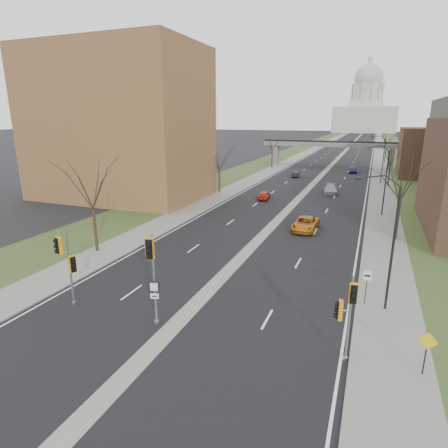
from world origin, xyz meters
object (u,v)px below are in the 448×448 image
Objects in this scene: car_left_far at (296,174)px; car_right_mid at (330,189)px; signal_pole_right at (347,307)px; car_left_near at (264,195)px; signal_pole_left at (67,259)px; signal_pole_median at (152,265)px; speed_limit_sign at (367,281)px; car_right_far at (353,170)px; warning_sign at (427,347)px; car_right_near at (306,224)px.

car_left_far is 0.77× the size of car_right_mid.
signal_pole_right reaches higher than car_right_mid.
car_left_near reaches higher than car_left_far.
car_left_far is (2.82, 60.96, -2.69)m from signal_pole_left.
car_right_mid is at bearing 66.22° from signal_pole_median.
signal_pole_left reaches higher than speed_limit_sign.
car_right_far is at bearing -138.36° from car_left_far.
signal_pole_right reaches higher than warning_sign.
speed_limit_sign is at bearing -88.76° from car_right_far.
signal_pole_median reaches higher than car_right_far.
speed_limit_sign is at bearing 71.85° from signal_pole_right.
car_right_near is (-9.52, 22.46, -0.87)m from warning_sign.
signal_pole_median reaches higher than signal_pole_left.
signal_pole_right is 1.24× the size of car_left_near.
car_right_mid is (-6.48, 38.38, -1.03)m from speed_limit_sign.
signal_pole_right is 62.19m from car_left_far.
car_left_near is 0.90× the size of car_right_far.
warning_sign is 0.54× the size of car_right_far.
car_right_mid is at bearing 86.32° from signal_pole_right.
car_right_near is (-5.81, 22.73, -2.36)m from signal_pole_right.
car_left_near is at bearing 85.64° from car_left_far.
car_right_far is (-4.50, 64.68, -1.03)m from speed_limit_sign.
car_right_far reaches higher than car_right_mid.
signal_pole_right is at bearing 99.34° from car_left_far.
car_left_near is 23.80m from car_left_far.
car_left_near is at bearing -142.95° from car_right_mid.
signal_pole_median is at bearing 172.83° from signal_pole_right.
signal_pole_right is 23.57m from car_right_near.
warning_sign is 71.53m from car_right_far.
signal_pole_median is 1.50× the size of car_left_far.
signal_pole_median is 13.89m from speed_limit_sign.
signal_pole_right is 1.99× the size of speed_limit_sign.
signal_pole_median reaches higher than car_right_near.
warning_sign is (3.71, 0.26, -1.49)m from signal_pole_right.
car_left_near is at bearing 110.67° from speed_limit_sign.
car_left_far is (0.15, 23.80, -0.02)m from car_left_near.
signal_pole_left reaches higher than car_right_mid.
warning_sign is at bearing -72.76° from speed_limit_sign.
speed_limit_sign is at bearing 101.80° from car_left_far.
car_left_near is 0.73× the size of car_right_near.
warning_sign is at bearing -13.75° from signal_pole_median.
car_left_far is at bearing 113.06° from car_right_mid.
speed_limit_sign reaches higher than car_right_far.
car_left_far is at bearing 75.95° from signal_pole_median.
signal_pole_median is at bearing 89.43° from car_left_far.
car_left_far is (-18.04, 60.21, -0.97)m from warning_sign.
signal_pole_right is at bearing -13.87° from signal_pole_median.
signal_pole_left reaches higher than car_left_near.
signal_pole_right is 0.95× the size of car_right_mid.
signal_pole_right is (10.67, 0.67, -0.88)m from signal_pole_median.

